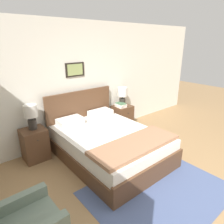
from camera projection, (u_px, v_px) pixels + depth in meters
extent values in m
plane|color=#99754C|center=(193.00, 201.00, 2.87)|extent=(16.00, 16.00, 0.00)
cube|color=silver|center=(84.00, 82.00, 4.50)|extent=(7.72, 0.06, 2.60)
cube|color=black|center=(75.00, 70.00, 4.22)|extent=(0.43, 0.02, 0.29)
cube|color=#8E9E5B|center=(75.00, 70.00, 4.21)|extent=(0.36, 0.00, 0.23)
cube|color=#47567F|center=(158.00, 191.00, 3.07)|extent=(2.08, 1.60, 0.01)
cube|color=brown|center=(110.00, 151.00, 3.92)|extent=(1.62, 2.16, 0.28)
cube|color=brown|center=(152.00, 168.00, 3.10)|extent=(1.62, 0.06, 0.08)
cube|color=white|center=(110.00, 139.00, 3.83)|extent=(1.55, 2.07, 0.26)
cube|color=brown|center=(80.00, 104.00, 4.44)|extent=(1.62, 0.06, 0.61)
cube|color=#9E7051|center=(135.00, 145.00, 3.29)|extent=(1.58, 0.60, 0.06)
cube|color=white|center=(70.00, 121.00, 4.12)|extent=(0.52, 0.32, 0.14)
cube|color=white|center=(100.00, 113.00, 4.59)|extent=(0.52, 0.32, 0.14)
cube|color=slate|center=(14.00, 203.00, 2.21)|extent=(0.73, 0.11, 0.14)
cube|color=brown|center=(35.00, 144.00, 3.82)|extent=(0.44, 0.41, 0.62)
sphere|color=#332D28|center=(38.00, 140.00, 3.60)|extent=(0.02, 0.02, 0.02)
cube|color=brown|center=(122.00, 117.00, 5.18)|extent=(0.44, 0.41, 0.62)
sphere|color=#332D28|center=(128.00, 113.00, 4.97)|extent=(0.02, 0.02, 0.02)
cylinder|color=#2D2823|center=(32.00, 124.00, 3.72)|extent=(0.16, 0.16, 0.19)
cylinder|color=#2D2823|center=(32.00, 118.00, 3.68)|extent=(0.02, 0.02, 0.06)
cylinder|color=silver|center=(31.00, 111.00, 3.63)|extent=(0.24, 0.24, 0.23)
cylinder|color=#2D2823|center=(122.00, 102.00, 5.08)|extent=(0.16, 0.16, 0.19)
cylinder|color=#2D2823|center=(122.00, 97.00, 5.04)|extent=(0.02, 0.02, 0.06)
cylinder|color=silver|center=(122.00, 92.00, 4.99)|extent=(0.24, 0.24, 0.23)
cube|color=silver|center=(121.00, 106.00, 4.98)|extent=(0.23, 0.26, 0.04)
cube|color=silver|center=(121.00, 105.00, 4.97)|extent=(0.23, 0.27, 0.04)
cube|color=#4C7551|center=(121.00, 103.00, 4.96)|extent=(0.17, 0.23, 0.03)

